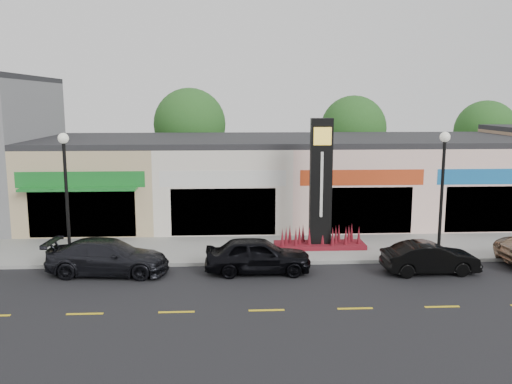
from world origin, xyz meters
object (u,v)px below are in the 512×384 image
lamp_east_near (442,182)px  pylon_sign (320,203)px  car_black_sedan (258,255)px  car_black_conv (430,258)px  lamp_west_near (66,185)px  car_dark_sedan (108,257)px

lamp_east_near → pylon_sign: pylon_sign is taller
car_black_sedan → lamp_east_near: bearing=-79.5°
car_black_conv → pylon_sign: bearing=45.5°
lamp_west_near → car_black_sedan: 8.52m
lamp_east_near → car_black_sedan: 8.64m
pylon_sign → car_black_conv: bearing=-42.5°
lamp_west_near → car_black_conv: lamp_west_near is taller
lamp_east_near → car_dark_sedan: bearing=-174.8°
car_black_sedan → car_dark_sedan: bearing=88.9°
lamp_east_near → car_black_conv: bearing=-120.3°
pylon_sign → car_black_conv: (3.90, -3.57, -1.64)m
car_dark_sedan → car_black_conv: 13.03m
car_black_conv → car_dark_sedan: bearing=85.3°
car_dark_sedan → car_black_sedan: (6.05, -0.15, 0.02)m
car_black_sedan → car_black_conv: (6.97, -0.44, -0.10)m
lamp_east_near → car_black_sedan: bearing=-169.9°
lamp_west_near → lamp_east_near: (16.00, 0.00, 0.00)m
lamp_west_near → pylon_sign: pylon_sign is taller
pylon_sign → car_black_conv: 5.54m
lamp_west_near → pylon_sign: bearing=8.8°
lamp_west_near → car_black_sedan: lamp_west_near is taller
lamp_west_near → pylon_sign: (11.00, 1.70, -1.20)m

